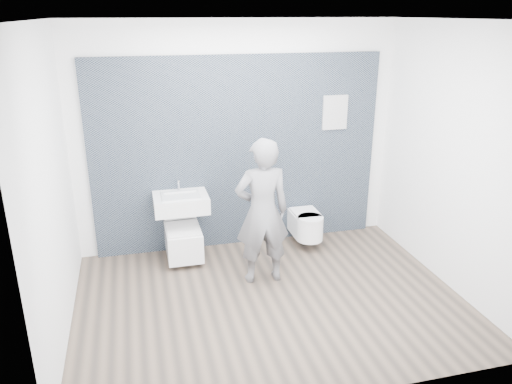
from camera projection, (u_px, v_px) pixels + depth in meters
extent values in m
plane|color=brown|center=(270.00, 300.00, 5.27)|extent=(4.00, 4.00, 0.00)
plane|color=white|center=(238.00, 138.00, 6.16)|extent=(4.00, 0.00, 4.00)
plane|color=white|center=(331.00, 238.00, 3.42)|extent=(4.00, 0.00, 4.00)
plane|color=white|center=(50.00, 191.00, 4.33)|extent=(0.00, 3.00, 3.00)
plane|color=white|center=(454.00, 159.00, 5.25)|extent=(0.00, 3.00, 3.00)
plane|color=white|center=(273.00, 20.00, 4.31)|extent=(4.00, 4.00, 0.00)
cube|color=black|center=(240.00, 241.00, 6.61)|extent=(3.60, 0.06, 2.40)
cube|color=white|center=(181.00, 203.00, 5.94)|extent=(0.64, 0.48, 0.19)
cube|color=silver|center=(181.00, 196.00, 5.89)|extent=(0.45, 0.32, 0.03)
cylinder|color=silver|center=(179.00, 184.00, 6.04)|extent=(0.02, 0.02, 0.16)
cylinder|color=silver|center=(179.00, 180.00, 5.97)|extent=(0.02, 0.11, 0.02)
cylinder|color=silver|center=(180.00, 209.00, 6.19)|extent=(0.04, 0.04, 0.13)
cube|color=white|center=(183.00, 242.00, 6.05)|extent=(0.41, 0.60, 0.35)
cylinder|color=silver|center=(183.00, 231.00, 5.95)|extent=(0.29, 0.29, 0.03)
cube|color=white|center=(183.00, 229.00, 5.94)|extent=(0.39, 0.48, 0.02)
cube|color=white|center=(180.00, 206.00, 6.07)|extent=(0.39, 0.17, 0.41)
cube|color=silver|center=(182.00, 242.00, 6.34)|extent=(0.11, 0.06, 0.08)
cube|color=white|center=(304.00, 223.00, 6.49)|extent=(0.34, 0.40, 0.28)
cylinder|color=white|center=(310.00, 229.00, 6.31)|extent=(0.34, 0.34, 0.28)
cube|color=white|center=(306.00, 213.00, 6.41)|extent=(0.32, 0.38, 0.03)
cylinder|color=white|center=(311.00, 218.00, 6.24)|extent=(0.32, 0.32, 0.03)
cube|color=silver|center=(300.00, 225.00, 6.68)|extent=(0.09, 0.06, 0.08)
cube|color=white|center=(328.00, 233.00, 6.85)|extent=(0.32, 0.03, 0.43)
imported|color=slate|center=(262.00, 212.00, 5.39)|extent=(0.61, 0.40, 1.65)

